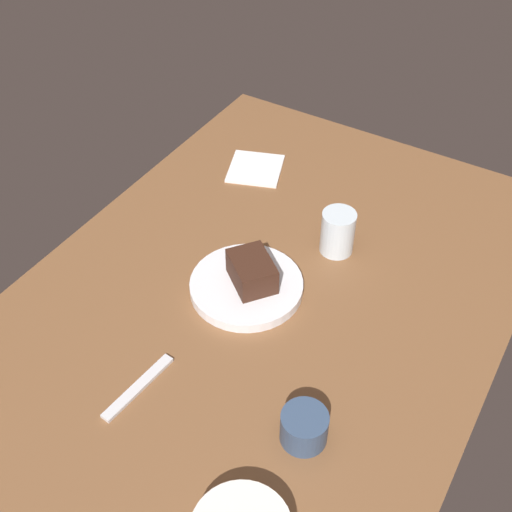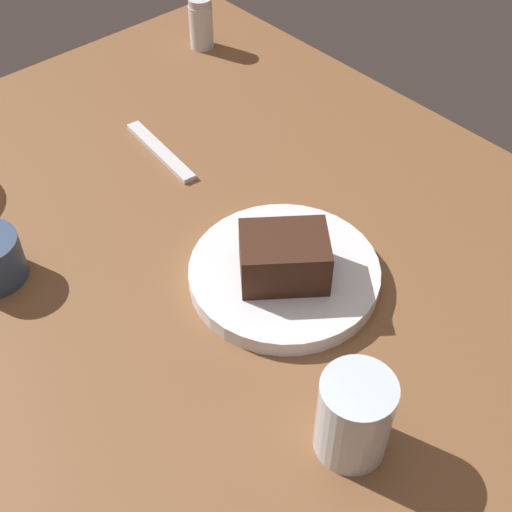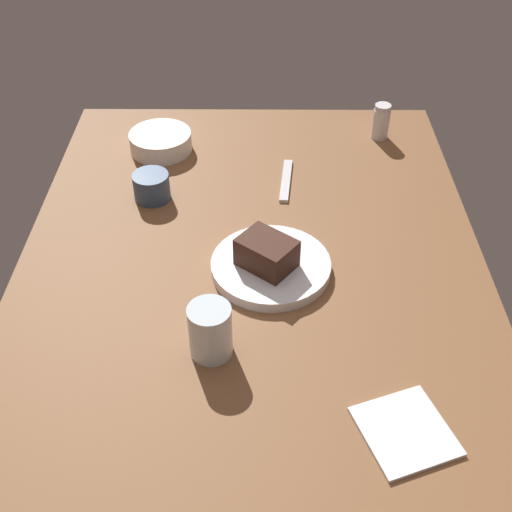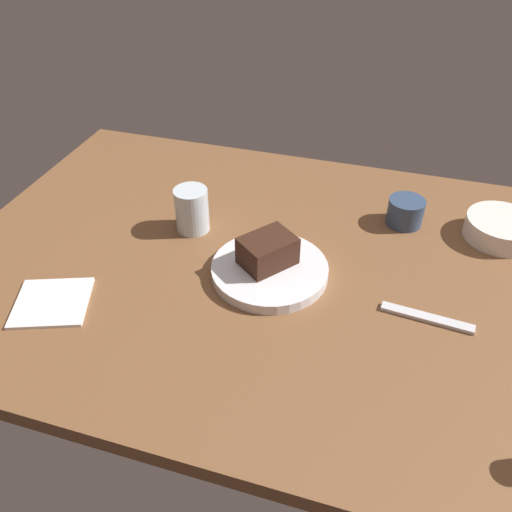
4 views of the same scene
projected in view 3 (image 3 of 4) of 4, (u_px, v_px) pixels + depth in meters
The scene contains 9 objects.
dining_table at pixel (252, 279), 115.11cm from camera, with size 120.00×84.00×3.00cm, color brown.
dessert_plate at pixel (271, 266), 113.97cm from camera, with size 21.08×21.08×2.00cm, color silver.
chocolate_cake_slice at pixel (267, 253), 111.13cm from camera, with size 9.28×6.95×5.36cm, color #381E14.
salt_shaker at pixel (381, 122), 146.96cm from camera, with size 3.82×3.82×8.13cm.
water_glass at pixel (210, 331), 97.58cm from camera, with size 6.68×6.68×9.01cm, color silver.
side_bowl at pixel (161, 142), 143.93cm from camera, with size 13.70×13.70×4.25cm, color white.
coffee_cup at pixel (152, 186), 129.57cm from camera, with size 7.27×7.27×5.52cm, color #334766.
dessert_spoon at pixel (286, 180), 135.49cm from camera, with size 15.00×1.80×0.70cm, color silver.
folded_napkin at pixel (405, 431), 89.08cm from camera, with size 12.15×11.69×0.60cm, color white.
Camera 3 is at (-84.66, -1.40, 79.59)cm, focal length 45.58 mm.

